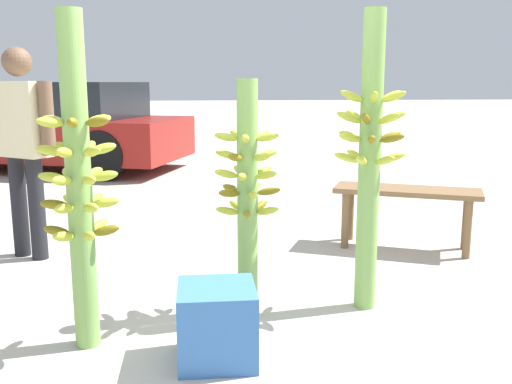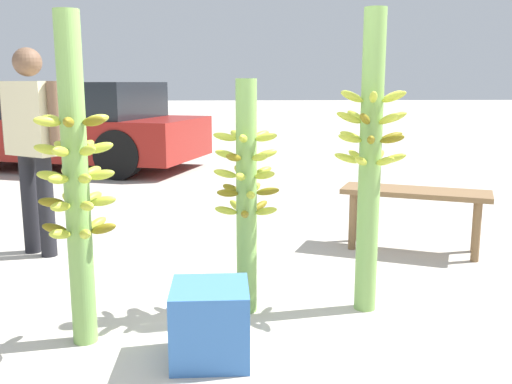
{
  "view_description": "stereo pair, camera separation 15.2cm",
  "coord_description": "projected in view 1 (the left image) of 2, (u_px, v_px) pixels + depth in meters",
  "views": [
    {
      "loc": [
        -0.2,
        -2.71,
        1.33
      ],
      "look_at": [
        0.13,
        0.57,
        0.69
      ],
      "focal_mm": 40.0,
      "sensor_mm": 36.0,
      "label": 1
    },
    {
      "loc": [
        -0.05,
        -2.73,
        1.33
      ],
      "look_at": [
        0.13,
        0.57,
        0.69
      ],
      "focal_mm": 40.0,
      "sensor_mm": 36.0,
      "label": 2
    }
  ],
  "objects": [
    {
      "name": "vendor_person",
      "position": [
        22.0,
        136.0,
        4.23
      ],
      "size": [
        0.59,
        0.44,
        1.58
      ],
      "rotation": [
        0.0,
        0.0,
        2.56
      ],
      "color": "black",
      "rests_on": "ground_plane"
    },
    {
      "name": "market_bench",
      "position": [
        407.0,
        199.0,
        4.56
      ],
      "size": [
        1.19,
        0.8,
        0.5
      ],
      "rotation": [
        0.0,
        0.0,
        -0.41
      ],
      "color": "brown",
      "rests_on": "ground_plane"
    },
    {
      "name": "banana_stalk_left",
      "position": [
        79.0,
        183.0,
        2.78
      ],
      "size": [
        0.39,
        0.39,
        1.66
      ],
      "color": "#7AA851",
      "rests_on": "ground_plane"
    },
    {
      "name": "produce_crate",
      "position": [
        217.0,
        323.0,
        2.74
      ],
      "size": [
        0.37,
        0.37,
        0.37
      ],
      "color": "#386BB2",
      "rests_on": "ground_plane"
    },
    {
      "name": "banana_stalk_right",
      "position": [
        370.0,
        157.0,
        3.26
      ],
      "size": [
        0.42,
        0.42,
        1.73
      ],
      "color": "#7AA851",
      "rests_on": "ground_plane"
    },
    {
      "name": "parked_car",
      "position": [
        57.0,
        127.0,
        8.75
      ],
      "size": [
        4.3,
        2.97,
        1.33
      ],
      "rotation": [
        0.0,
        0.0,
        1.25
      ],
      "color": "maroon",
      "rests_on": "ground_plane"
    },
    {
      "name": "ground_plane",
      "position": [
        241.0,
        346.0,
        2.92
      ],
      "size": [
        80.0,
        80.0,
        0.0
      ],
      "primitive_type": "plane",
      "color": "#B2AA9E"
    },
    {
      "name": "banana_stalk_center",
      "position": [
        247.0,
        193.0,
        3.24
      ],
      "size": [
        0.38,
        0.38,
        1.35
      ],
      "color": "#7AA851",
      "rests_on": "ground_plane"
    }
  ]
}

